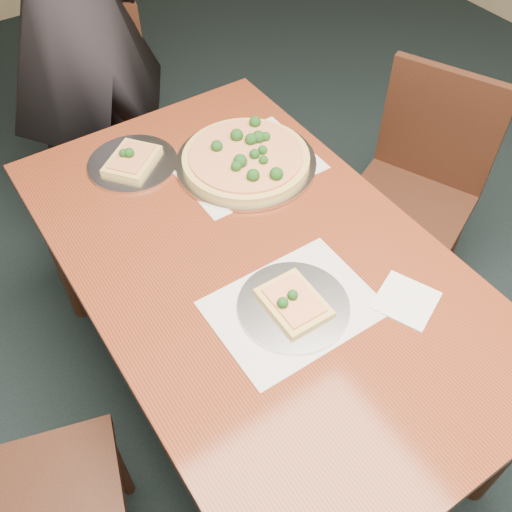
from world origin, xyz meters
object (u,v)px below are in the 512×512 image
chair_far (106,118)px  pizza_pan (246,158)px  diner (70,16)px  slice_plate_near (293,304)px  chair_right (418,182)px  slice_plate_far (132,161)px  dining_table (256,277)px

chair_far → pizza_pan: bearing=-64.0°
diner → slice_plate_near: bearing=79.1°
chair_far → slice_plate_near: bearing=-77.4°
chair_right → slice_plate_far: bearing=-137.2°
dining_table → chair_right: chair_right is taller
chair_far → slice_plate_far: bearing=-87.8°
slice_plate_near → chair_far: bearing=88.5°
diner → pizza_pan: size_ratio=4.37×
diner → chair_far: bearing=173.0°
diner → slice_plate_near: diner is taller
dining_table → chair_right: 0.83m
chair_right → diner: (-0.83, 0.99, 0.44)m
slice_plate_near → chair_right: bearing=22.1°
dining_table → pizza_pan: 0.40m
diner → slice_plate_far: bearing=70.8°
pizza_pan → slice_plate_far: 0.36m
pizza_pan → slice_plate_near: bearing=-111.1°
dining_table → chair_far: bearing=89.1°
dining_table → diner: (-0.03, 1.14, 0.30)m
slice_plate_near → slice_plate_far: bearing=97.3°
dining_table → slice_plate_near: size_ratio=5.36×
slice_plate_far → dining_table: bearing=-78.2°
chair_right → pizza_pan: chair_right is taller
dining_table → diner: 1.17m
chair_far → chair_right: 1.27m
chair_right → pizza_pan: 0.70m
dining_table → chair_far: 1.15m
slice_plate_far → pizza_pan: bearing=-33.5°
pizza_pan → slice_plate_near: size_ratio=1.57×
chair_right → pizza_pan: bearing=-131.5°
chair_right → slice_plate_far: (-0.91, 0.39, 0.25)m
pizza_pan → chair_far: bearing=101.8°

